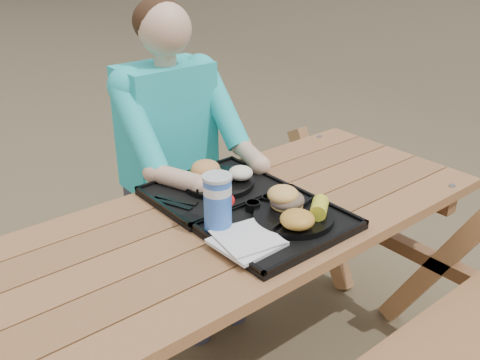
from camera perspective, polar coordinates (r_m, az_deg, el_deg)
picnic_table at (r=2.01m, az=0.00°, el=-13.13°), size 1.80×1.49×0.75m
tray_near at (r=1.71m, az=4.27°, el=-5.05°), size 0.45×0.35×0.02m
tray_far at (r=1.94m, az=-2.80°, el=-1.15°), size 0.45×0.35×0.02m
plate_near at (r=1.73m, az=5.73°, el=-3.95°), size 0.26×0.26×0.02m
plate_far at (r=1.95m, az=-2.29°, el=-0.27°), size 0.26×0.26×0.02m
napkin_stack at (r=1.60m, az=0.72°, el=-6.53°), size 0.19×0.19×0.02m
soda_cup at (r=1.64m, az=-2.39°, el=-2.63°), size 0.09×0.09×0.17m
condiment_bbq at (r=1.78m, az=1.38°, el=-2.80°), size 0.05×0.05×0.03m
condiment_mustard at (r=1.83m, az=3.04°, el=-2.12°), size 0.04×0.04×0.03m
sandwich at (r=1.75m, az=5.08°, el=-1.17°), size 0.11×0.11×0.11m
mac_cheese at (r=1.65m, az=6.13°, el=-4.19°), size 0.11×0.11×0.05m
corn_cob at (r=1.72m, az=8.45°, el=-2.93°), size 0.13×0.13×0.05m
cutlery_far at (r=1.85m, az=-6.87°, el=-2.18°), size 0.11×0.15×0.01m
burger at (r=1.96m, az=-3.70°, el=1.62°), size 0.11×0.11×0.10m
baked_beans at (r=1.87m, az=-2.35°, el=-0.49°), size 0.09×0.09×0.04m
potato_salad at (r=1.95m, az=0.07°, el=0.76°), size 0.09×0.09×0.05m
diner at (r=2.35m, az=-7.25°, el=0.40°), size 0.48×0.84×1.28m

